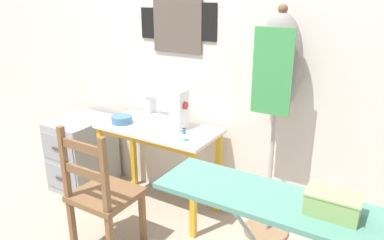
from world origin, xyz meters
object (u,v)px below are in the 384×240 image
at_px(sewing_machine, 169,109).
at_px(thread_spool_near_machine, 184,131).
at_px(fabric_bowl, 122,119).
at_px(wooden_chair, 102,195).
at_px(scissors, 191,139).
at_px(ironing_board, 296,214).
at_px(dress_form, 277,79).
at_px(filing_cabinet, 83,153).
at_px(storage_box, 333,204).

distance_m(sewing_machine, thread_spool_near_machine, 0.23).
bearing_deg(fabric_bowl, wooden_chair, -62.32).
height_order(scissors, ironing_board, ironing_board).
bearing_deg(dress_form, sewing_machine, -174.73).
distance_m(fabric_bowl, filing_cabinet, 0.68).
xyz_separation_m(thread_spool_near_machine, storage_box, (1.17, -0.74, 0.17)).
bearing_deg(fabric_bowl, storage_box, -21.76).
relative_size(wooden_chair, dress_form, 0.56).
height_order(sewing_machine, storage_box, sewing_machine).
distance_m(wooden_chair, filing_cabinet, 1.00).
xyz_separation_m(fabric_bowl, storage_box, (1.71, -0.68, 0.16)).
xyz_separation_m(filing_cabinet, ironing_board, (2.10, -0.72, 0.49)).
bearing_deg(dress_form, scissors, -156.97).
relative_size(sewing_machine, scissors, 2.62).
bearing_deg(filing_cabinet, wooden_chair, -35.49).
height_order(thread_spool_near_machine, wooden_chair, wooden_chair).
bearing_deg(fabric_bowl, thread_spool_near_machine, 5.73).
relative_size(scissors, ironing_board, 0.10).
bearing_deg(sewing_machine, storage_box, -31.03).
bearing_deg(dress_form, filing_cabinet, -174.22).
bearing_deg(storage_box, ironing_board, -178.61).
xyz_separation_m(sewing_machine, ironing_board, (1.21, -0.82, -0.05)).
bearing_deg(dress_form, storage_box, -57.96).
height_order(wooden_chair, filing_cabinet, wooden_chair).
distance_m(fabric_bowl, thread_spool_near_machine, 0.54).
bearing_deg(storage_box, filing_cabinet, 162.20).
bearing_deg(sewing_machine, ironing_board, -33.95).
distance_m(filing_cabinet, dress_form, 1.89).
height_order(wooden_chair, dress_form, dress_form).
bearing_deg(sewing_machine, wooden_chair, -95.99).
bearing_deg(thread_spool_near_machine, scissors, -33.63).
distance_m(sewing_machine, scissors, 0.35).
height_order(fabric_bowl, ironing_board, ironing_board).
relative_size(fabric_bowl, filing_cabinet, 0.26).
relative_size(wooden_chair, ironing_board, 0.73).
bearing_deg(filing_cabinet, thread_spool_near_machine, 1.00).
xyz_separation_m(fabric_bowl, thread_spool_near_machine, (0.54, 0.05, -0.01)).
xyz_separation_m(thread_spool_near_machine, dress_form, (0.61, 0.15, 0.43)).
bearing_deg(fabric_bowl, sewing_machine, 20.37).
bearing_deg(ironing_board, wooden_chair, 173.67).
relative_size(filing_cabinet, dress_form, 0.39).
bearing_deg(fabric_bowl, dress_form, 10.10).
height_order(filing_cabinet, storage_box, storage_box).
bearing_deg(scissors, filing_cabinet, 177.64).
height_order(scissors, dress_form, dress_form).
bearing_deg(scissors, wooden_chair, -123.88).
distance_m(ironing_board, storage_box, 0.17).
bearing_deg(filing_cabinet, scissors, -2.36).
relative_size(thread_spool_near_machine, filing_cabinet, 0.07).
height_order(filing_cabinet, dress_form, dress_form).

